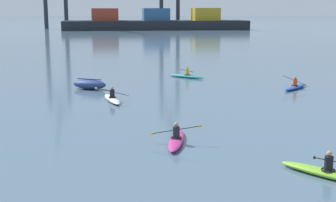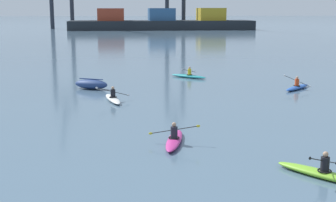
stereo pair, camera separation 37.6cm
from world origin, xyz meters
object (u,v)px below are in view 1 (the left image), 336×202
object	(u,v)px
kayak_magenta	(176,139)
kayak_teal	(186,76)
container_barge	(156,22)
kayak_lime	(326,172)
kayak_white	(112,98)
kayak_blue	(295,87)
capsized_dinghy	(90,84)

from	to	relation	value
kayak_magenta	kayak_teal	bearing A→B (deg)	79.58
container_barge	kayak_teal	bearing A→B (deg)	-93.94
container_barge	kayak_magenta	world-z (taller)	container_barge
kayak_lime	container_barge	bearing A→B (deg)	87.35
kayak_teal	kayak_lime	size ratio (longest dim) A/B	0.97
kayak_white	kayak_blue	bearing A→B (deg)	12.79
kayak_teal	kayak_blue	size ratio (longest dim) A/B	1.03
kayak_teal	kayak_lime	distance (m)	24.00
kayak_magenta	kayak_white	distance (m)	10.14
kayak_white	kayak_lime	xyz separation A→B (m)	(7.31, -14.45, -0.00)
kayak_teal	kayak_lime	world-z (taller)	kayak_lime
kayak_magenta	kayak_blue	xyz separation A→B (m)	(10.53, 12.78, 0.00)
kayak_magenta	kayak_blue	bearing A→B (deg)	50.51
kayak_lime	kayak_blue	bearing A→B (deg)	71.16
kayak_magenta	kayak_white	size ratio (longest dim) A/B	1.00
kayak_lime	kayak_magenta	bearing A→B (deg)	134.25
container_barge	capsized_dinghy	bearing A→B (deg)	-98.26
container_barge	kayak_blue	bearing A→B (deg)	-89.72
capsized_dinghy	kayak_white	xyz separation A→B (m)	(1.60, -4.73, -0.18)
kayak_white	kayak_lime	world-z (taller)	kayak_lime
container_barge	kayak_magenta	bearing A→B (deg)	-95.05
kayak_lime	kayak_teal	bearing A→B (deg)	92.44
kayak_magenta	kayak_teal	xyz separation A→B (m)	(3.55, 19.29, 0.00)
kayak_blue	kayak_lime	bearing A→B (deg)	-108.84
kayak_blue	kayak_white	bearing A→B (deg)	-167.21
capsized_dinghy	kayak_blue	bearing A→B (deg)	-6.59
kayak_blue	kayak_lime	size ratio (longest dim) A/B	0.95
container_barge	capsized_dinghy	xyz separation A→B (m)	(-14.38, -99.14, -1.77)
capsized_dinghy	kayak_blue	distance (m)	14.97
kayak_teal	capsized_dinghy	bearing A→B (deg)	-148.73
kayak_magenta	kayak_teal	distance (m)	19.61
kayak_teal	kayak_lime	xyz separation A→B (m)	(1.02, -23.98, 0.00)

